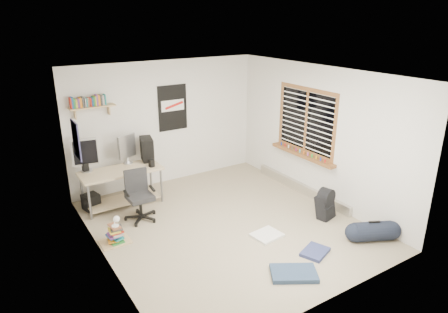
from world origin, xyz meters
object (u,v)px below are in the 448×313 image
desk (122,187)px  office_chair (140,193)px  duffel_bag (373,232)px  book_stack (114,234)px  backpack (325,207)px

desk → office_chair: (0.07, -0.70, 0.12)m
desk → duffel_bag: 4.35m
office_chair → book_stack: 0.86m
backpack → book_stack: backpack is taller
duffel_bag → desk: bearing=157.2°
office_chair → book_stack: (-0.62, -0.48, -0.34)m
backpack → duffel_bag: bearing=-99.2°
office_chair → duffel_bag: (2.79, -2.57, -0.35)m
office_chair → backpack: (2.71, -1.64, -0.29)m
office_chair → duffel_bag: office_chair is taller
desk → backpack: size_ratio=3.31×
desk → backpack: bearing=-22.9°
duffel_bag → book_stack: size_ratio=1.44×
backpack → desk: bearing=125.8°
book_stack → office_chair: bearing=38.0°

